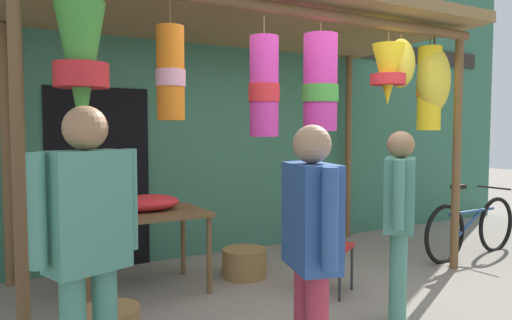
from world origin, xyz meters
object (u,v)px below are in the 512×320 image
Objects in this scene: display_table at (141,221)px; customer_foreground at (311,242)px; wicker_basket_by_table at (244,263)px; vendor_in_orange at (399,213)px; parked_bicycle at (471,228)px; folding_chair at (320,239)px; shopper_by_bananas at (88,239)px; flower_heap_on_table at (149,203)px.

customer_foreground is (0.29, -2.29, 0.24)m from display_table.
customer_foreground reaches higher than display_table.
wicker_basket_by_table is 1.91m from vendor_in_orange.
vendor_in_orange is at bearing 23.28° from customer_foreground.
customer_foreground is at bearing -156.13° from parked_bicycle.
display_table is 1.21m from wicker_basket_by_table.
shopper_by_bananas is at bearing -155.24° from folding_chair.
parked_bicycle reaches higher than display_table.
folding_chair is (1.49, -0.81, -0.18)m from display_table.
shopper_by_bananas reaches higher than folding_chair.
display_table reaches higher than wicker_basket_by_table.
parked_bicycle is at bearing 2.47° from folding_chair.
vendor_in_orange reaches higher than wicker_basket_by_table.
flower_heap_on_table is 0.39× the size of customer_foreground.
parked_bicycle is at bearing 13.99° from shopper_by_bananas.
parked_bicycle is (2.79, -0.65, 0.20)m from wicker_basket_by_table.
folding_chair is 0.55× the size of vendor_in_orange.
display_table is 0.69× the size of parked_bicycle.
folding_chair is 2.59m from shopper_by_bananas.
vendor_in_orange is at bearing 2.92° from shopper_by_bananas.
shopper_by_bananas is (-1.11, 0.41, 0.06)m from customer_foreground.
folding_chair is (1.40, -0.85, -0.34)m from flower_heap_on_table.
shopper_by_bananas is at bearing -115.53° from flower_heap_on_table.
parked_bicycle is at bearing 24.18° from vendor_in_orange.
flower_heap_on_table is 2.13m from shopper_by_bananas.
shopper_by_bananas is (-2.35, -0.12, 0.09)m from vendor_in_orange.
vendor_in_orange is (1.44, -1.79, 0.05)m from flower_heap_on_table.
flower_heap_on_table is at bearing 94.85° from customer_foreground.
vendor_in_orange is 0.92× the size of shopper_by_bananas.
shopper_by_bananas is at bearing -166.01° from parked_bicycle.
wicker_basket_by_table is 0.30× the size of customer_foreground.
shopper_by_bananas is at bearing -136.19° from wicker_basket_by_table.
parked_bicycle is at bearing -13.19° from wicker_basket_by_table.
flower_heap_on_table reaches higher than display_table.
customer_foreground is at bearing -109.40° from wicker_basket_by_table.
customer_foreground reaches higher than folding_chair.
shopper_by_bananas reaches higher than display_table.
parked_bicycle is (3.87, -0.71, -0.34)m from display_table.
folding_chair is 2.39m from parked_bicycle.
wicker_basket_by_table is 0.30× the size of vendor_in_orange.
folding_chair is at bearing -31.27° from flower_heap_on_table.
display_table is 2.32m from customer_foreground.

